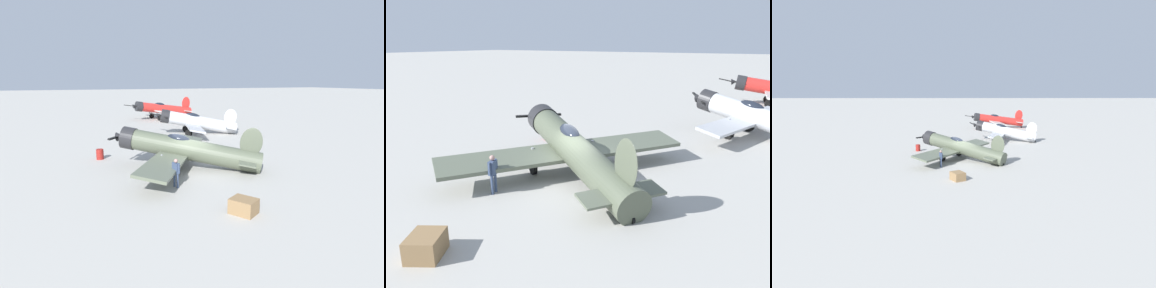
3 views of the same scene
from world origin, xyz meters
The scene contains 6 objects.
ground_plane centered at (0.00, 0.00, 0.00)m, with size 400.00×400.00×0.00m, color #A8A59E.
airplane_foreground centered at (0.44, -0.28, 1.40)m, with size 10.08×11.46×3.26m.
airplane_mid_apron centered at (-5.90, -13.06, 1.43)m, with size 9.76×10.91×3.10m.
ground_crew_mechanic centered at (2.31, 3.14, 1.04)m, with size 0.37×0.64×1.71m.
equipment_crate centered at (0.58, 7.75, 0.36)m, with size 1.44×1.51×0.72m.
fuel_drum centered at (5.69, -5.32, 0.40)m, with size 0.60×0.60×0.81m.
Camera 2 is at (-8.54, 13.58, 6.33)m, focal length 34.07 mm.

